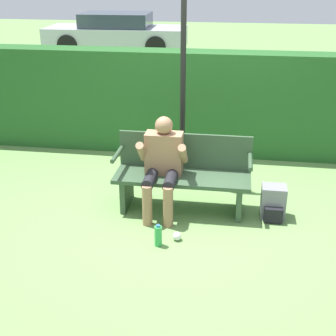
{
  "coord_description": "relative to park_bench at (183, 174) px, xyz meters",
  "views": [
    {
      "loc": [
        0.56,
        -4.83,
        2.63
      ],
      "look_at": [
        -0.15,
        -0.1,
        0.56
      ],
      "focal_mm": 50.0,
      "sensor_mm": 36.0,
      "label": 1
    }
  ],
  "objects": [
    {
      "name": "parked_car",
      "position": [
        -3.47,
        10.56,
        0.18
      ],
      "size": [
        4.62,
        2.03,
        1.25
      ],
      "rotation": [
        0.0,
        0.0,
        0.03
      ],
      "color": "#B7BCC6",
      "rests_on": "ground"
    },
    {
      "name": "person_seated",
      "position": [
        -0.22,
        -0.13,
        0.19
      ],
      "size": [
        0.55,
        0.62,
        1.11
      ],
      "color": "#997051",
      "rests_on": "ground"
    },
    {
      "name": "signpost",
      "position": [
        -0.11,
        0.82,
        1.16
      ],
      "size": [
        0.4,
        0.09,
        2.77
      ],
      "color": "black",
      "rests_on": "ground"
    },
    {
      "name": "park_bench",
      "position": [
        0.0,
        0.0,
        0.0
      ],
      "size": [
        1.56,
        0.52,
        0.86
      ],
      "color": "#334C33",
      "rests_on": "ground"
    },
    {
      "name": "backpack",
      "position": [
        1.04,
        -0.1,
        -0.25
      ],
      "size": [
        0.27,
        0.3,
        0.38
      ],
      "color": "slate",
      "rests_on": "ground"
    },
    {
      "name": "water_bottle",
      "position": [
        -0.14,
        -0.87,
        -0.31
      ],
      "size": [
        0.08,
        0.08,
        0.24
      ],
      "color": "green",
      "rests_on": "ground"
    },
    {
      "name": "litter_crumple",
      "position": [
        0.03,
        -0.75,
        -0.38
      ],
      "size": [
        0.09,
        0.09,
        0.09
      ],
      "color": "silver",
      "rests_on": "ground"
    },
    {
      "name": "hedge_back",
      "position": [
        0.0,
        1.85,
        0.33
      ],
      "size": [
        12.0,
        0.47,
        1.52
      ],
      "color": "#235623",
      "rests_on": "ground"
    },
    {
      "name": "ground_plane",
      "position": [
        0.0,
        -0.07,
        -0.43
      ],
      "size": [
        40.0,
        40.0,
        0.0
      ],
      "primitive_type": "plane",
      "color": "#668E4C"
    }
  ]
}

